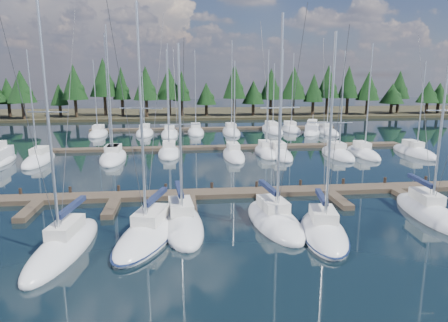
{
  "coord_description": "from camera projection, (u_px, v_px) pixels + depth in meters",
  "views": [
    {
      "loc": [
        -6.69,
        -14.61,
        10.12
      ],
      "look_at": [
        -2.59,
        22.0,
        2.15
      ],
      "focal_mm": 32.0,
      "sensor_mm": 36.0,
      "label": 1
    }
  ],
  "objects": [
    {
      "name": "back_sailboat_rows",
      "position": [
        228.0,
        141.0,
        60.39
      ],
      "size": [
        49.63,
        33.87,
        16.58
      ],
      "color": "silver",
      "rests_on": "ground"
    },
    {
      "name": "front_sailboat_0",
      "position": [
        64.0,
        246.0,
        23.31
      ],
      "size": [
        3.71,
        9.23,
        14.89
      ],
      "color": "silver",
      "rests_on": "ground"
    },
    {
      "name": "tree_line",
      "position": [
        198.0,
        87.0,
        93.2
      ],
      "size": [
        186.6,
        12.13,
        13.42
      ],
      "color": "black",
      "rests_on": "far_shore"
    },
    {
      "name": "ground",
      "position": [
        238.0,
        164.0,
        46.2
      ],
      "size": [
        260.0,
        260.0,
        0.0
      ],
      "primitive_type": "plane",
      "color": "black",
      "rests_on": "ground"
    },
    {
      "name": "front_sailboat_3",
      "position": [
        274.0,
        220.0,
        27.58
      ],
      "size": [
        3.86,
        8.54,
        14.64
      ],
      "color": "silver",
      "rests_on": "ground"
    },
    {
      "name": "main_dock",
      "position": [
        260.0,
        194.0,
        33.88
      ],
      "size": [
        44.0,
        6.13,
        0.9
      ],
      "color": "#4A3C2E",
      "rests_on": "ground"
    },
    {
      "name": "front_sailboat_4",
      "position": [
        323.0,
        232.0,
        25.53
      ],
      "size": [
        4.15,
        7.98,
        13.35
      ],
      "color": "silver",
      "rests_on": "ground"
    },
    {
      "name": "back_docks",
      "position": [
        221.0,
        137.0,
        65.18
      ],
      "size": [
        50.0,
        21.8,
        0.4
      ],
      "color": "#4A3C2E",
      "rests_on": "ground"
    },
    {
      "name": "front_sailboat_1",
      "position": [
        149.0,
        233.0,
        25.36
      ],
      "size": [
        5.53,
        9.64,
        14.93
      ],
      "color": "silver",
      "rests_on": "ground"
    },
    {
      "name": "far_shore",
      "position": [
        205.0,
        113.0,
        104.41
      ],
      "size": [
        220.0,
        30.0,
        0.6
      ],
      "primitive_type": "cube",
      "color": "#332E1C",
      "rests_on": "ground"
    },
    {
      "name": "motor_yacht_right",
      "position": [
        312.0,
        131.0,
        70.35
      ],
      "size": [
        5.7,
        8.36,
        3.98
      ],
      "color": "silver",
      "rests_on": "ground"
    },
    {
      "name": "front_sailboat_2",
      "position": [
        182.0,
        223.0,
        27.09
      ],
      "size": [
        3.48,
        8.81,
        12.81
      ],
      "color": "silver",
      "rests_on": "ground"
    },
    {
      "name": "front_sailboat_5",
      "position": [
        428.0,
        212.0,
        29.29
      ],
      "size": [
        3.34,
        8.79,
        14.06
      ],
      "color": "silver",
      "rests_on": "ground"
    }
  ]
}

